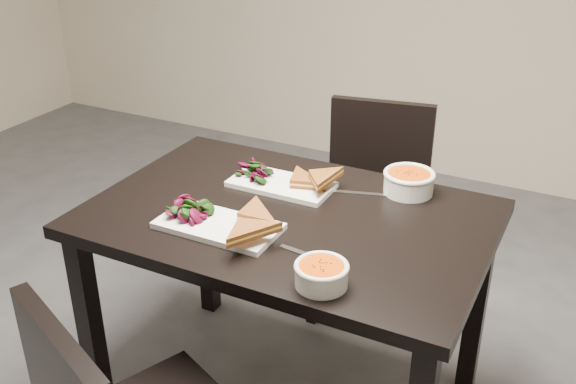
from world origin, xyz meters
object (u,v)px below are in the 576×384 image
Objects in this scene: plate_near at (218,226)px; soup_bowl_near at (321,273)px; soup_bowl_far at (409,181)px; table at (288,241)px; plate_far at (281,184)px; chair_far at (373,195)px.

soup_bowl_near reaches higher than plate_near.
soup_bowl_near is at bearing -18.35° from plate_near.
soup_bowl_far is (0.42, 0.47, 0.03)m from plate_near.
plate_far reaches higher than table.
chair_far is 5.16× the size of soup_bowl_far.
plate_near is (-0.15, -0.91, 0.27)m from chair_far.
soup_bowl_far reaches higher than table.
soup_bowl_near reaches higher than plate_far.
table is 0.43m from soup_bowl_far.
chair_far is 2.39× the size of plate_near.
plate_near is 0.63m from soup_bowl_far.
soup_bowl_far is (0.38, 0.15, 0.03)m from plate_far.
table is 3.37× the size of plate_near.
plate_far is at bearing 83.92° from plate_near.
soup_bowl_far is at bearing -69.02° from chair_far.
chair_far is 6.15× the size of soup_bowl_near.
plate_near is 2.57× the size of soup_bowl_near.
soup_bowl_far is at bearing 48.73° from plate_near.
table is at bearing 129.15° from soup_bowl_near.
plate_far is at bearing -158.94° from soup_bowl_far.
chair_far reaches higher than plate_near.
soup_bowl_far is (0.28, 0.30, 0.14)m from table.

